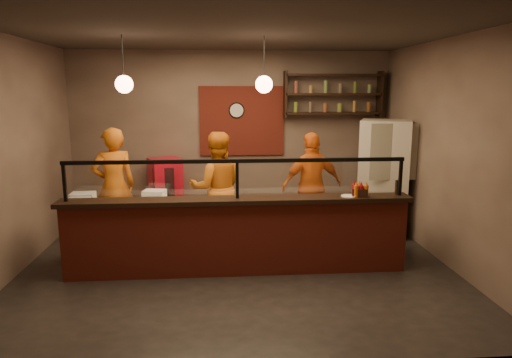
{
  "coord_description": "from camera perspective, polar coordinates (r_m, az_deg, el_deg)",
  "views": [
    {
      "loc": [
        -0.22,
        -6.21,
        2.47
      ],
      "look_at": [
        0.3,
        0.3,
        1.2
      ],
      "focal_mm": 32.0,
      "sensor_mm": 36.0,
      "label": 1
    }
  ],
  "objects": [
    {
      "name": "pendant_left",
      "position": [
        6.54,
        -16.15,
        11.32
      ],
      "size": [
        0.24,
        0.24,
        0.77
      ],
      "color": "black",
      "rests_on": "ceiling"
    },
    {
      "name": "red_cooler",
      "position": [
        8.62,
        -11.21,
        -1.56
      ],
      "size": [
        0.69,
        0.67,
        1.25
      ],
      "primitive_type": "cube",
      "rotation": [
        0.0,
        0.0,
        0.43
      ],
      "color": "red",
      "rests_on": "floor"
    },
    {
      "name": "prep_tub_b",
      "position": [
        6.76,
        -12.58,
        -2.01
      ],
      "size": [
        0.34,
        0.29,
        0.15
      ],
      "primitive_type": "cube",
      "rotation": [
        0.0,
        0.0,
        -0.18
      ],
      "color": "white",
      "rests_on": "worktop"
    },
    {
      "name": "floor",
      "position": [
        6.68,
        -2.37,
        -10.67
      ],
      "size": [
        6.0,
        6.0,
        0.0
      ],
      "primitive_type": "plane",
      "color": "black",
      "rests_on": "ground"
    },
    {
      "name": "brick_patch",
      "position": [
        8.71,
        -1.77,
        7.26
      ],
      "size": [
        1.6,
        0.04,
        1.3
      ],
      "primitive_type": "cube",
      "color": "maroon",
      "rests_on": "wall_back"
    },
    {
      "name": "wall_front",
      "position": [
        3.81,
        -1.13,
        -2.14
      ],
      "size": [
        6.0,
        0.0,
        6.0
      ],
      "primitive_type": "plane",
      "rotation": [
        -1.57,
        0.0,
        0.0
      ],
      "color": "#7C675B",
      "rests_on": "floor"
    },
    {
      "name": "worktop_cabinet",
      "position": [
        6.73,
        -2.47,
        -6.68
      ],
      "size": [
        4.6,
        0.75,
        0.85
      ],
      "primitive_type": "cube",
      "color": "gray",
      "rests_on": "floor"
    },
    {
      "name": "pepper_mill",
      "position": [
        6.58,
        17.15,
        -0.97
      ],
      "size": [
        0.05,
        0.05,
        0.2
      ],
      "primitive_type": "cylinder",
      "rotation": [
        0.0,
        0.0,
        0.22
      ],
      "color": "black",
      "rests_on": "counter_ledge"
    },
    {
      "name": "rolling_pin",
      "position": [
        6.7,
        -13.28,
        -2.6
      ],
      "size": [
        0.3,
        0.18,
        0.05
      ],
      "primitive_type": "cylinder",
      "rotation": [
        0.0,
        1.57,
        0.45
      ],
      "color": "gold",
      "rests_on": "worktop"
    },
    {
      "name": "counter_ledge",
      "position": [
        6.08,
        -2.34,
        -2.67
      ],
      "size": [
        4.7,
        0.37,
        0.06
      ],
      "primitive_type": "cube",
      "color": "black",
      "rests_on": "service_counter"
    },
    {
      "name": "wall_back",
      "position": [
        8.75,
        -3.08,
        5.3
      ],
      "size": [
        6.0,
        0.0,
        6.0
      ],
      "primitive_type": "plane",
      "rotation": [
        1.57,
        0.0,
        0.0
      ],
      "color": "#7C675B",
      "rests_on": "floor"
    },
    {
      "name": "wall_right",
      "position": [
        7.05,
        22.73,
        3.07
      ],
      "size": [
        0.0,
        5.0,
        5.0
      ],
      "primitive_type": "plane",
      "rotation": [
        1.57,
        0.0,
        -1.57
      ],
      "color": "#7C675B",
      "rests_on": "floor"
    },
    {
      "name": "wall_clock",
      "position": [
        8.68,
        -2.44,
        8.57
      ],
      "size": [
        0.3,
        0.04,
        0.3
      ],
      "primitive_type": "cylinder",
      "rotation": [
        1.57,
        0.0,
        0.0
      ],
      "color": "black",
      "rests_on": "wall_back"
    },
    {
      "name": "ceiling",
      "position": [
        6.26,
        -2.62,
        17.72
      ],
      "size": [
        6.0,
        6.0,
        0.0
      ],
      "primitive_type": "plane",
      "rotation": [
        3.14,
        0.0,
        0.0
      ],
      "color": "#3B342E",
      "rests_on": "wall_back"
    },
    {
      "name": "fridge",
      "position": [
        8.2,
        15.66,
        0.2
      ],
      "size": [
        1.05,
        1.02,
        1.98
      ],
      "primitive_type": "cube",
      "rotation": [
        0.0,
        0.0,
        -0.38
      ],
      "color": "beige",
      "rests_on": "floor"
    },
    {
      "name": "condiment_caddy",
      "position": [
        6.31,
        12.86,
        -1.64
      ],
      "size": [
        0.24,
        0.21,
        0.11
      ],
      "primitive_type": "cube",
      "rotation": [
        0.0,
        0.0,
        -0.28
      ],
      "color": "black",
      "rests_on": "counter_ledge"
    },
    {
      "name": "wall_shelving",
      "position": [
        8.79,
        9.59,
        10.41
      ],
      "size": [
        1.84,
        0.28,
        0.85
      ],
      "color": "black",
      "rests_on": "wall_back"
    },
    {
      "name": "cook_left",
      "position": [
        7.76,
        -17.32,
        -0.81
      ],
      "size": [
        0.81,
        0.69,
        1.89
      ],
      "primitive_type": "imported",
      "rotation": [
        0.0,
        0.0,
        3.54
      ],
      "color": "orange",
      "rests_on": "floor"
    },
    {
      "name": "prep_tub_a",
      "position": [
        6.84,
        -20.82,
        -2.29
      ],
      "size": [
        0.33,
        0.26,
        0.16
      ],
      "primitive_type": "cube",
      "rotation": [
        0.0,
        0.0,
        0.03
      ],
      "color": "silver",
      "rests_on": "worktop"
    },
    {
      "name": "cook_mid",
      "position": [
        7.42,
        -4.93,
        -1.12
      ],
      "size": [
        0.94,
        0.76,
        1.83
      ],
      "primitive_type": "imported",
      "rotation": [
        0.0,
        0.0,
        3.22
      ],
      "color": "#C66512",
      "rests_on": "floor"
    },
    {
      "name": "small_plate",
      "position": [
        6.28,
        11.5,
        -2.12
      ],
      "size": [
        0.23,
        0.23,
        0.01
      ],
      "primitive_type": "cylinder",
      "rotation": [
        0.0,
        0.0,
        -0.13
      ],
      "color": "silver",
      "rests_on": "counter_ledge"
    },
    {
      "name": "pendant_right",
      "position": [
        6.44,
        1.01,
        11.75
      ],
      "size": [
        0.24,
        0.24,
        0.77
      ],
      "color": "black",
      "rests_on": "ceiling"
    },
    {
      "name": "pizza_dough",
      "position": [
        6.52,
        1.59,
        -2.88
      ],
      "size": [
        0.49,
        0.49,
        0.01
      ],
      "primitive_type": "cylinder",
      "rotation": [
        0.0,
        0.0,
        0.09
      ],
      "color": "white",
      "rests_on": "worktop"
    },
    {
      "name": "service_counter",
      "position": [
        6.23,
        -2.31,
        -7.41
      ],
      "size": [
        4.6,
        0.25,
        1.0
      ],
      "primitive_type": "cube",
      "color": "maroon",
      "rests_on": "floor"
    },
    {
      "name": "cook_right",
      "position": [
        7.7,
        7.0,
        -0.85
      ],
      "size": [
        1.12,
        0.63,
        1.8
      ],
      "primitive_type": "imported",
      "rotation": [
        0.0,
        0.0,
        3.33
      ],
      "color": "#D95D14",
      "rests_on": "floor"
    },
    {
      "name": "prep_tub_c",
      "position": [
        6.64,
        -21.33,
        -2.82
      ],
      "size": [
        0.3,
        0.26,
        0.14
      ],
      "primitive_type": "cube",
      "rotation": [
        0.0,
        0.0,
        -0.14
      ],
      "color": "silver",
      "rests_on": "worktop"
    },
    {
      "name": "wall_left",
      "position": [
        6.86,
        -28.43,
        2.41
      ],
      "size": [
        0.0,
        5.0,
        5.0
      ],
      "primitive_type": "plane",
      "rotation": [
        1.57,
        0.0,
        1.57
      ],
      "color": "#7C675B",
      "rests_on": "floor"
    },
    {
      "name": "worktop",
      "position": [
        6.61,
        -2.5,
        -2.96
      ],
      "size": [
        4.6,
        0.75,
        0.05
      ],
      "primitive_type": "cube",
      "color": "white",
      "rests_on": "worktop_cabinet"
    },
    {
      "name": "sneeze_guard",
      "position": [
        6.01,
        -2.37,
        0.48
      ],
      "size": [
        4.5,
        0.05,
        0.52
      ],
      "color": "white",
      "rests_on": "counter_ledge"
    }
  ]
}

